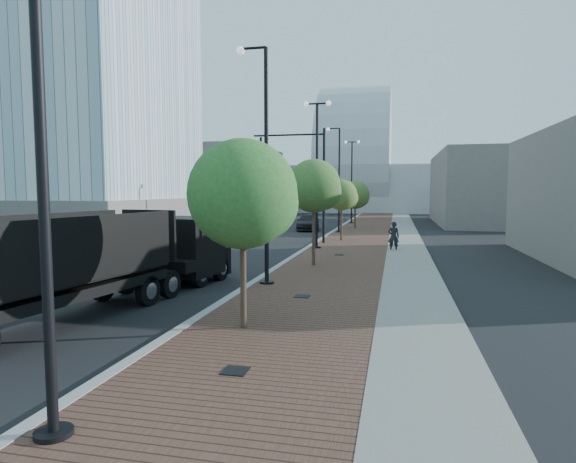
% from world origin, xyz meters
% --- Properties ---
extents(ground, '(220.00, 220.00, 0.00)m').
position_xyz_m(ground, '(0.00, 0.00, 0.00)').
color(ground, black).
extents(sidewalk, '(7.00, 140.00, 0.12)m').
position_xyz_m(sidewalk, '(3.50, 40.00, 0.06)').
color(sidewalk, '#4C2D23').
rests_on(sidewalk, ground).
extents(concrete_strip, '(2.40, 140.00, 0.13)m').
position_xyz_m(concrete_strip, '(6.20, 40.00, 0.07)').
color(concrete_strip, slate).
rests_on(concrete_strip, ground).
extents(curb, '(0.30, 140.00, 0.14)m').
position_xyz_m(curb, '(0.00, 40.00, 0.07)').
color(curb, gray).
rests_on(curb, ground).
extents(west_sidewalk, '(4.00, 140.00, 0.12)m').
position_xyz_m(west_sidewalk, '(-13.00, 40.00, 0.06)').
color(west_sidewalk, slate).
rests_on(west_sidewalk, ground).
extents(dump_truck, '(4.09, 13.49, 3.06)m').
position_xyz_m(dump_truck, '(-3.21, 6.72, 1.29)').
color(dump_truck, black).
rests_on(dump_truck, ground).
extents(white_sedan, '(1.57, 3.98, 1.29)m').
position_xyz_m(white_sedan, '(-3.73, 10.49, 0.64)').
color(white_sedan, white).
rests_on(white_sedan, ground).
extents(dark_car_mid, '(3.60, 5.16, 1.31)m').
position_xyz_m(dark_car_mid, '(-7.69, 42.67, 0.65)').
color(dark_car_mid, black).
rests_on(dark_car_mid, ground).
extents(dark_car_far, '(2.91, 5.42, 1.49)m').
position_xyz_m(dark_car_far, '(-2.66, 36.76, 0.75)').
color(dark_car_far, black).
rests_on(dark_car_far, ground).
extents(pedestrian, '(0.70, 0.47, 1.87)m').
position_xyz_m(pedestrian, '(5.37, 22.01, 0.93)').
color(pedestrian, black).
rests_on(pedestrian, ground).
extents(streetlight_0, '(1.72, 0.56, 9.28)m').
position_xyz_m(streetlight_0, '(0.60, -2.00, 4.82)').
color(streetlight_0, black).
rests_on(streetlight_0, ground).
extents(streetlight_1, '(1.44, 0.56, 9.21)m').
position_xyz_m(streetlight_1, '(0.49, 10.00, 4.34)').
color(streetlight_1, black).
rests_on(streetlight_1, ground).
extents(streetlight_2, '(1.72, 0.56, 9.28)m').
position_xyz_m(streetlight_2, '(0.60, 22.00, 4.82)').
color(streetlight_2, black).
rests_on(streetlight_2, ground).
extents(streetlight_3, '(1.44, 0.56, 9.21)m').
position_xyz_m(streetlight_3, '(0.49, 34.00, 4.34)').
color(streetlight_3, black).
rests_on(streetlight_3, ground).
extents(streetlight_4, '(1.72, 0.56, 9.28)m').
position_xyz_m(streetlight_4, '(0.60, 46.00, 4.82)').
color(streetlight_4, black).
rests_on(streetlight_4, ground).
extents(traffic_mast, '(5.09, 0.20, 8.00)m').
position_xyz_m(traffic_mast, '(-0.30, 25.00, 4.98)').
color(traffic_mast, black).
rests_on(traffic_mast, ground).
extents(tree_0, '(2.87, 2.87, 5.09)m').
position_xyz_m(tree_0, '(1.65, 4.02, 3.64)').
color(tree_0, '#382619').
rests_on(tree_0, ground).
extents(tree_1, '(2.61, 2.60, 5.26)m').
position_xyz_m(tree_1, '(1.65, 15.02, 3.95)').
color(tree_1, '#382619').
rests_on(tree_1, ground).
extents(tree_2, '(2.32, 2.26, 4.56)m').
position_xyz_m(tree_2, '(1.65, 27.02, 3.42)').
color(tree_2, '#382619').
rests_on(tree_2, ground).
extents(tree_3, '(2.73, 2.73, 4.70)m').
position_xyz_m(tree_3, '(1.65, 39.02, 3.32)').
color(tree_3, '#382619').
rests_on(tree_3, ground).
extents(tower_podium, '(19.00, 19.00, 3.00)m').
position_xyz_m(tower_podium, '(-24.00, 32.00, 1.50)').
color(tower_podium, '#655E5B').
rests_on(tower_podium, ground).
extents(convention_center, '(50.00, 30.00, 50.00)m').
position_xyz_m(convention_center, '(-2.00, 85.00, 6.00)').
color(convention_center, '#A6ACB0').
rests_on(convention_center, ground).
extents(commercial_block_nw, '(14.00, 20.00, 10.00)m').
position_xyz_m(commercial_block_nw, '(-20.00, 60.00, 5.00)').
color(commercial_block_nw, '#645E5A').
rests_on(commercial_block_nw, ground).
extents(commercial_block_ne, '(12.00, 22.00, 8.00)m').
position_xyz_m(commercial_block_ne, '(16.00, 50.00, 4.00)').
color(commercial_block_ne, '#615B57').
rests_on(commercial_block_ne, ground).
extents(utility_cover_0, '(0.50, 0.50, 0.02)m').
position_xyz_m(utility_cover_0, '(2.40, 1.00, 0.13)').
color(utility_cover_0, black).
rests_on(utility_cover_0, sidewalk).
extents(utility_cover_1, '(0.50, 0.50, 0.02)m').
position_xyz_m(utility_cover_1, '(2.40, 8.00, 0.13)').
color(utility_cover_1, black).
rests_on(utility_cover_1, sidewalk).
extents(utility_cover_2, '(0.50, 0.50, 0.02)m').
position_xyz_m(utility_cover_2, '(2.40, 19.00, 0.13)').
color(utility_cover_2, black).
rests_on(utility_cover_2, sidewalk).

